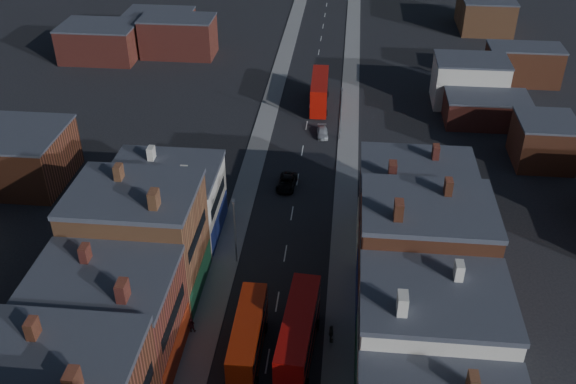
% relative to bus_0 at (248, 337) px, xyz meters
% --- Properties ---
extents(pavement_west, '(3.00, 200.00, 0.12)m').
position_rel_bus_0_xyz_m(pavement_west, '(-4.71, 33.57, -2.35)').
color(pavement_west, gray).
rests_on(pavement_west, ground).
extents(pavement_east, '(3.00, 200.00, 0.12)m').
position_rel_bus_0_xyz_m(pavement_east, '(8.29, 33.57, -2.35)').
color(pavement_east, gray).
rests_on(pavement_east, ground).
extents(lamp_post_2, '(0.25, 0.70, 8.12)m').
position_rel_bus_0_xyz_m(lamp_post_2, '(-3.41, 13.57, 2.30)').
color(lamp_post_2, slate).
rests_on(lamp_post_2, ground).
extents(lamp_post_3, '(0.25, 0.70, 8.12)m').
position_rel_bus_0_xyz_m(lamp_post_3, '(6.99, 43.57, 2.30)').
color(lamp_post_3, slate).
rests_on(lamp_post_3, ground).
extents(bus_0, '(2.68, 10.35, 4.46)m').
position_rel_bus_0_xyz_m(bus_0, '(0.00, 0.00, 0.00)').
color(bus_0, '#AC2609').
rests_on(bus_0, ground).
extents(bus_1, '(3.47, 11.66, 4.97)m').
position_rel_bus_0_xyz_m(bus_1, '(4.52, 0.56, 0.28)').
color(bus_1, '#B30D0A').
rests_on(bus_1, ground).
extents(bus_2, '(3.07, 11.40, 4.90)m').
position_rel_bus_0_xyz_m(bus_2, '(3.29, 54.87, 0.24)').
color(bus_2, '#A60F07').
rests_on(bus_2, ground).
extents(car_2, '(2.63, 5.07, 1.37)m').
position_rel_bus_0_xyz_m(car_2, '(0.52, 29.60, -1.72)').
color(car_2, black).
rests_on(car_2, ground).
extents(car_3, '(1.96, 4.01, 1.12)m').
position_rel_bus_0_xyz_m(car_3, '(4.40, 44.45, -1.85)').
color(car_3, silver).
rests_on(car_3, ground).
extents(ped_1, '(0.79, 0.49, 1.54)m').
position_rel_bus_0_xyz_m(ped_1, '(-5.91, 2.55, -1.52)').
color(ped_1, '#431A1C').
rests_on(ped_1, pavement_west).
extents(ped_3, '(0.54, 1.16, 1.97)m').
position_rel_bus_0_xyz_m(ped_3, '(7.45, 2.53, -1.30)').
color(ped_3, '#58554B').
rests_on(ped_3, pavement_east).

